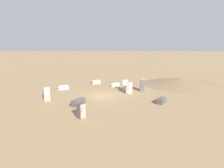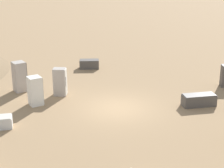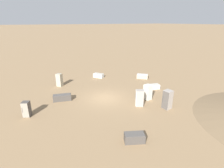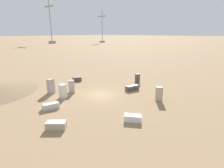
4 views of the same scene
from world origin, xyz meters
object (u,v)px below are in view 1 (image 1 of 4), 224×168
at_px(discarded_fridge_6, 47,94).
at_px(discarded_fridge_1, 161,101).
at_px(discarded_fridge_3, 63,87).
at_px(discarded_fridge_4, 125,85).
at_px(discarded_fridge_8, 78,102).
at_px(discarded_fridge_0, 129,88).
at_px(discarded_fridge_9, 142,85).
at_px(discarded_fridge_7, 81,111).
at_px(discarded_fridge_2, 116,85).
at_px(discarded_fridge_5, 96,82).

bearing_deg(discarded_fridge_6, discarded_fridge_1, -122.35).
distance_m(discarded_fridge_3, discarded_fridge_4, 10.19).
height_order(discarded_fridge_3, discarded_fridge_8, discarded_fridge_8).
relative_size(discarded_fridge_0, discarded_fridge_4, 1.01).
bearing_deg(discarded_fridge_0, discarded_fridge_9, -101.58).
relative_size(discarded_fridge_4, discarded_fridge_8, 0.83).
bearing_deg(discarded_fridge_7, discarded_fridge_6, -95.76).
bearing_deg(discarded_fridge_6, discarded_fridge_3, -30.92).
height_order(discarded_fridge_1, discarded_fridge_4, discarded_fridge_4).
bearing_deg(discarded_fridge_7, discarded_fridge_3, -116.05).
xyz_separation_m(discarded_fridge_3, discarded_fridge_7, (-7.43, 10.95, 0.43)).
distance_m(discarded_fridge_2, discarded_fridge_9, 5.42).
distance_m(discarded_fridge_0, discarded_fridge_7, 10.86).
height_order(discarded_fridge_0, discarded_fridge_9, discarded_fridge_9).
xyz_separation_m(discarded_fridge_2, discarded_fridge_6, (7.15, 10.15, 0.56)).
relative_size(discarded_fridge_0, discarded_fridge_5, 1.01).
bearing_deg(discarded_fridge_8, discarded_fridge_3, 143.79).
bearing_deg(discarded_fridge_2, discarded_fridge_6, 70.25).
bearing_deg(discarded_fridge_6, discarded_fridge_7, -164.50).
distance_m(discarded_fridge_5, discarded_fridge_8, 12.89).
height_order(discarded_fridge_2, discarded_fridge_6, discarded_fridge_6).
height_order(discarded_fridge_8, discarded_fridge_9, discarded_fridge_9).
bearing_deg(discarded_fridge_5, discarded_fridge_7, 147.33).
bearing_deg(discarded_fridge_5, discarded_fridge_0, -176.29).
relative_size(discarded_fridge_4, discarded_fridge_7, 1.16).
bearing_deg(discarded_fridge_8, discarded_fridge_0, 66.77).
height_order(discarded_fridge_0, discarded_fridge_4, discarded_fridge_0).
distance_m(discarded_fridge_5, discarded_fridge_9, 9.87).
distance_m(discarded_fridge_5, discarded_fridge_7, 16.89).
distance_m(discarded_fridge_0, discarded_fridge_1, 5.90).
relative_size(discarded_fridge_2, discarded_fridge_4, 1.08).
xyz_separation_m(discarded_fridge_3, discarded_fridge_9, (-12.79, -1.35, 0.66)).
bearing_deg(discarded_fridge_2, discarded_fridge_7, 103.06).
bearing_deg(discarded_fridge_7, discarded_fridge_1, 158.64).
bearing_deg(discarded_fridge_8, discarded_fridge_2, 93.57).
xyz_separation_m(discarded_fridge_4, discarded_fridge_8, (4.50, 8.35, -0.51)).
bearing_deg(discarded_fridge_3, discarded_fridge_5, 111.40).
xyz_separation_m(discarded_fridge_1, discarded_fridge_8, (9.70, 2.61, 0.01)).
height_order(discarded_fridge_7, discarded_fridge_8, discarded_fridge_7).
xyz_separation_m(discarded_fridge_5, discarded_fridge_6, (3.00, 11.84, 0.54)).
relative_size(discarded_fridge_1, discarded_fridge_8, 0.80).
bearing_deg(discarded_fridge_9, discarded_fridge_5, -32.20).
height_order(discarded_fridge_4, discarded_fridge_7, discarded_fridge_4).
bearing_deg(discarded_fridge_8, discarded_fridge_6, -175.37).
xyz_separation_m(discarded_fridge_0, discarded_fridge_6, (10.05, 5.60, -0.00)).
distance_m(discarded_fridge_1, discarded_fridge_3, 15.98).
distance_m(discarded_fridge_2, discarded_fridge_5, 4.48).
relative_size(discarded_fridge_1, discarded_fridge_2, 0.89).
distance_m(discarded_fridge_1, discarded_fridge_7, 10.12).
height_order(discarded_fridge_3, discarded_fridge_7, discarded_fridge_7).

